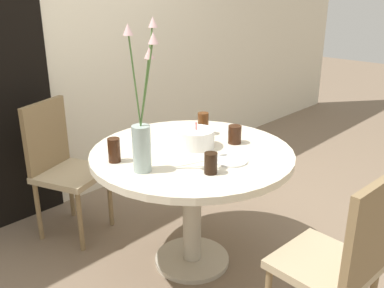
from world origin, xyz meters
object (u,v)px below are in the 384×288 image
(side_plate, at_px, (231,161))
(drink_glass_3, at_px, (114,150))
(drink_glass_0, at_px, (235,134))
(chair_right_flank, at_px, (61,161))
(flower_vase, at_px, (143,127))
(chair_far_back, at_px, (342,258))
(drink_glass_1, at_px, (203,124))
(drink_glass_2, at_px, (211,163))
(birthday_cake, at_px, (196,138))

(side_plate, relative_size, drink_glass_3, 1.36)
(drink_glass_0, bearing_deg, chair_right_flank, 120.87)
(flower_vase, bearing_deg, chair_far_back, -71.97)
(drink_glass_0, distance_m, drink_glass_1, 0.24)
(drink_glass_0, bearing_deg, drink_glass_1, 92.32)
(chair_right_flank, height_order, drink_glass_2, chair_right_flank)
(flower_vase, relative_size, drink_glass_0, 6.92)
(drink_glass_1, bearing_deg, flower_vase, -165.72)
(chair_right_flank, xyz_separation_m, drink_glass_2, (0.17, -1.17, 0.28))
(flower_vase, xyz_separation_m, drink_glass_3, (-0.03, 0.20, -0.17))
(chair_right_flank, bearing_deg, birthday_cake, -85.97)
(side_plate, xyz_separation_m, drink_glass_0, (0.24, 0.16, 0.05))
(birthday_cake, bearing_deg, drink_glass_0, -31.43)
(drink_glass_3, bearing_deg, chair_far_back, -73.42)
(chair_far_back, distance_m, flower_vase, 1.09)
(drink_glass_3, bearing_deg, drink_glass_1, -3.83)
(drink_glass_0, height_order, drink_glass_2, same)
(drink_glass_0, xyz_separation_m, drink_glass_3, (-0.66, 0.29, 0.01))
(chair_far_back, distance_m, side_plate, 0.73)
(birthday_cake, relative_size, drink_glass_0, 1.99)
(drink_glass_0, bearing_deg, chair_far_back, -110.69)
(flower_vase, relative_size, drink_glass_2, 6.88)
(flower_vase, distance_m, drink_glass_1, 0.66)
(chair_right_flank, bearing_deg, drink_glass_2, -101.98)
(birthday_cake, height_order, side_plate, birthday_cake)
(birthday_cake, distance_m, side_plate, 0.29)
(chair_far_back, xyz_separation_m, side_plate, (0.09, 0.69, 0.23))
(chair_right_flank, distance_m, side_plate, 1.23)
(chair_right_flank, distance_m, drink_glass_0, 1.19)
(drink_glass_1, bearing_deg, drink_glass_3, 176.17)
(birthday_cake, bearing_deg, chair_right_flank, 114.24)
(chair_right_flank, relative_size, drink_glass_3, 7.06)
(drink_glass_3, bearing_deg, birthday_cake, -19.49)
(chair_far_back, height_order, drink_glass_3, chair_far_back)
(birthday_cake, bearing_deg, chair_far_back, -97.02)
(drink_glass_1, relative_size, drink_glass_3, 1.07)
(flower_vase, height_order, side_plate, flower_vase)
(side_plate, distance_m, drink_glass_3, 0.62)
(chair_right_flank, relative_size, side_plate, 5.19)
(side_plate, bearing_deg, drink_glass_1, 60.87)
(chair_far_back, relative_size, birthday_cake, 4.31)
(chair_right_flank, height_order, flower_vase, flower_vase)
(drink_glass_2, bearing_deg, chair_right_flank, 98.22)
(drink_glass_0, relative_size, drink_glass_1, 0.77)
(drink_glass_1, height_order, drink_glass_2, drink_glass_1)
(chair_far_back, distance_m, drink_glass_0, 0.95)
(chair_right_flank, distance_m, drink_glass_2, 1.22)
(side_plate, relative_size, drink_glass_1, 1.27)
(birthday_cake, bearing_deg, drink_glass_3, 160.51)
(chair_right_flank, height_order, birthday_cake, chair_right_flank)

